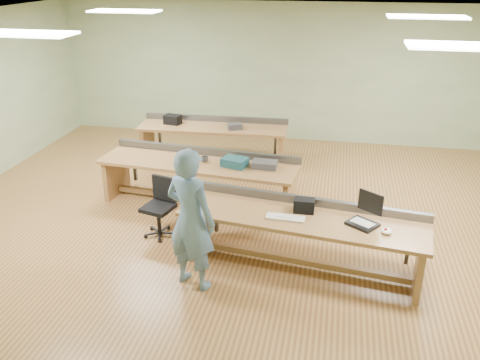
% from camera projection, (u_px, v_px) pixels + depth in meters
% --- Properties ---
extents(floor, '(10.00, 10.00, 0.00)m').
position_uv_depth(floor, '(250.00, 216.00, 8.15)').
color(floor, '#A1753D').
rests_on(floor, ground).
extents(ceiling, '(10.00, 10.00, 0.00)m').
position_uv_depth(ceiling, '(252.00, 22.00, 6.96)').
color(ceiling, silver).
rests_on(ceiling, wall_back).
extents(wall_back, '(10.00, 0.04, 3.00)m').
position_uv_depth(wall_back, '(283.00, 73.00, 11.15)').
color(wall_back, '#A5BA8D').
rests_on(wall_back, floor).
extents(wall_front, '(10.00, 0.04, 3.00)m').
position_uv_depth(wall_front, '(161.00, 278.00, 3.95)').
color(wall_front, '#A5BA8D').
rests_on(wall_front, floor).
extents(fluor_panels, '(6.20, 3.50, 0.03)m').
position_uv_depth(fluor_panels, '(252.00, 24.00, 6.97)').
color(fluor_panels, white).
rests_on(fluor_panels, ceiling).
extents(workbench_front, '(3.27, 1.27, 0.86)m').
position_uv_depth(workbench_front, '(302.00, 228.00, 6.62)').
color(workbench_front, '#9F7443').
rests_on(workbench_front, floor).
extents(workbench_mid, '(3.33, 1.17, 0.86)m').
position_uv_depth(workbench_mid, '(199.00, 172.00, 8.38)').
color(workbench_mid, '#9F7443').
rests_on(workbench_mid, floor).
extents(workbench_back, '(2.98, 0.91, 0.86)m').
position_uv_depth(workbench_back, '(213.00, 135.00, 10.17)').
color(workbench_back, '#9F7443').
rests_on(workbench_back, floor).
extents(person, '(0.78, 0.64, 1.82)m').
position_uv_depth(person, '(191.00, 220.00, 6.10)').
color(person, slate).
rests_on(person, floor).
extents(laptop_base, '(0.45, 0.43, 0.04)m').
position_uv_depth(laptop_base, '(362.00, 224.00, 6.30)').
color(laptop_base, black).
rests_on(laptop_base, workbench_front).
extents(laptop_screen, '(0.29, 0.21, 0.27)m').
position_uv_depth(laptop_screen, '(371.00, 202.00, 6.28)').
color(laptop_screen, black).
rests_on(laptop_screen, laptop_base).
extents(keyboard, '(0.50, 0.19, 0.03)m').
position_uv_depth(keyboard, '(285.00, 218.00, 6.46)').
color(keyboard, beige).
rests_on(keyboard, workbench_front).
extents(trackball_mouse, '(0.18, 0.19, 0.06)m').
position_uv_depth(trackball_mouse, '(387.00, 231.00, 6.11)').
color(trackball_mouse, white).
rests_on(trackball_mouse, workbench_front).
extents(camera_bag, '(0.27, 0.17, 0.18)m').
position_uv_depth(camera_bag, '(304.00, 206.00, 6.61)').
color(camera_bag, black).
rests_on(camera_bag, workbench_front).
extents(task_chair, '(0.57, 0.57, 0.88)m').
position_uv_depth(task_chair, '(160.00, 215.00, 7.50)').
color(task_chair, black).
rests_on(task_chair, floor).
extents(parts_bin_teal, '(0.45, 0.38, 0.14)m').
position_uv_depth(parts_bin_teal, '(235.00, 162.00, 8.10)').
color(parts_bin_teal, '#163F48').
rests_on(parts_bin_teal, workbench_mid).
extents(parts_bin_grey, '(0.40, 0.26, 0.11)m').
position_uv_depth(parts_bin_grey, '(265.00, 164.00, 8.04)').
color(parts_bin_grey, '#343436').
rests_on(parts_bin_grey, workbench_mid).
extents(mug, '(0.12, 0.12, 0.09)m').
position_uv_depth(mug, '(205.00, 159.00, 8.28)').
color(mug, '#343436').
rests_on(mug, workbench_mid).
extents(drinks_can, '(0.08, 0.08, 0.12)m').
position_uv_depth(drinks_can, '(197.00, 160.00, 8.20)').
color(drinks_can, silver).
rests_on(drinks_can, workbench_mid).
extents(storage_box_back, '(0.35, 0.28, 0.18)m').
position_uv_depth(storage_box_back, '(173.00, 119.00, 10.18)').
color(storage_box_back, black).
rests_on(storage_box_back, workbench_back).
extents(tray_back, '(0.33, 0.29, 0.11)m').
position_uv_depth(tray_back, '(235.00, 126.00, 9.88)').
color(tray_back, '#343436').
rests_on(tray_back, workbench_back).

